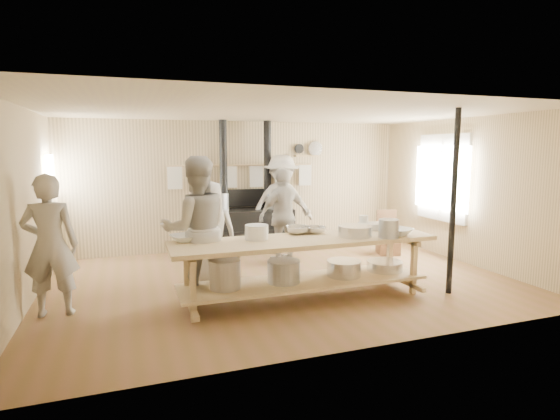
{
  "coord_description": "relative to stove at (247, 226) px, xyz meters",
  "views": [
    {
      "loc": [
        -2.22,
        -6.24,
        2.05
      ],
      "look_at": [
        0.03,
        0.2,
        1.09
      ],
      "focal_mm": 28.0,
      "sensor_mm": 36.0,
      "label": 1
    }
  ],
  "objects": [
    {
      "name": "cook_center",
      "position": [
        -1.06,
        -1.89,
        0.27
      ],
      "size": [
        0.81,
        0.56,
        1.58
      ],
      "primitive_type": "imported",
      "rotation": [
        0.0,
        0.0,
        3.07
      ],
      "color": "#A8A095",
      "rests_on": "ground"
    },
    {
      "name": "bowl_white_a",
      "position": [
        -1.54,
        -2.69,
        0.37
      ],
      "size": [
        0.45,
        0.45,
        0.09
      ],
      "primitive_type": "imported",
      "rotation": [
        0.0,
        0.0,
        0.25
      ],
      "color": "white",
      "rests_on": "prep_table"
    },
    {
      "name": "bucket_galv",
      "position": [
        1.1,
        -3.35,
        0.45
      ],
      "size": [
        0.31,
        0.31,
        0.25
      ],
      "primitive_type": "cylinder",
      "rotation": [
        0.0,
        0.0,
        -0.17
      ],
      "color": "gray",
      "rests_on": "prep_table"
    },
    {
      "name": "stove",
      "position": [
        0.0,
        0.0,
        0.0
      ],
      "size": [
        1.9,
        0.75,
        2.6
      ],
      "color": "black",
      "rests_on": "ground"
    },
    {
      "name": "towel_rail",
      "position": [
        0.01,
        0.28,
        1.04
      ],
      "size": [
        3.0,
        0.04,
        0.47
      ],
      "color": "tan",
      "rests_on": "ground"
    },
    {
      "name": "cook_left",
      "position": [
        -1.37,
        -2.56,
        0.46
      ],
      "size": [
        0.95,
        0.74,
        1.96
      ],
      "primitive_type": "imported",
      "rotation": [
        0.0,
        0.0,
        3.14
      ],
      "color": "#A8A095",
      "rests_on": "ground"
    },
    {
      "name": "prep_table",
      "position": [
        -0.0,
        -3.02,
        -0.0
      ],
      "size": [
        3.6,
        0.9,
        0.85
      ],
      "color": "tan",
      "rests_on": "ground"
    },
    {
      "name": "window_right",
      "position": [
        3.48,
        -1.52,
        0.98
      ],
      "size": [
        0.09,
        1.5,
        1.65
      ],
      "color": "beige",
      "rests_on": "ground"
    },
    {
      "name": "chair",
      "position": [
        2.56,
        -1.13,
        -0.27
      ],
      "size": [
        0.5,
        0.5,
        0.85
      ],
      "rotation": [
        0.0,
        0.0,
        -0.31
      ],
      "color": "brown",
      "rests_on": "ground"
    },
    {
      "name": "ground",
      "position": [
        0.01,
        -2.12,
        -0.52
      ],
      "size": [
        7.0,
        7.0,
        0.0
      ],
      "primitive_type": "plane",
      "color": "brown",
      "rests_on": "ground"
    },
    {
      "name": "cook_far_left",
      "position": [
        -3.14,
        -2.52,
        0.36
      ],
      "size": [
        0.66,
        0.45,
        1.76
      ],
      "primitive_type": "imported",
      "rotation": [
        0.0,
        0.0,
        3.09
      ],
      "color": "#A8A095",
      "rests_on": "ground"
    },
    {
      "name": "room_shell",
      "position": [
        0.01,
        -2.12,
        1.1
      ],
      "size": [
        7.0,
        7.0,
        7.0
      ],
      "color": "tan",
      "rests_on": "ground"
    },
    {
      "name": "roasting_pan",
      "position": [
        1.24,
        -2.75,
        0.38
      ],
      "size": [
        0.49,
        0.39,
        0.1
      ],
      "primitive_type": "cube",
      "rotation": [
        0.0,
        0.0,
        -0.25
      ],
      "color": "#B2B2B7",
      "rests_on": "prep_table"
    },
    {
      "name": "bowl_steel_a",
      "position": [
        0.04,
        -2.69,
        0.38
      ],
      "size": [
        0.49,
        0.49,
        0.11
      ],
      "primitive_type": "imported",
      "rotation": [
        0.0,
        0.0,
        0.87
      ],
      "color": "silver",
      "rests_on": "prep_table"
    },
    {
      "name": "left_opening",
      "position": [
        -3.44,
        -0.12,
        1.08
      ],
      "size": [
        0.0,
        0.9,
        0.9
      ],
      "color": "white",
      "rests_on": "ground"
    },
    {
      "name": "mixing_bowl_large",
      "position": [
        0.72,
        -3.11,
        0.4
      ],
      "size": [
        0.61,
        0.61,
        0.15
      ],
      "primitive_type": "cylinder",
      "rotation": [
        0.0,
        0.0,
        0.39
      ],
      "color": "silver",
      "rests_on": "prep_table"
    },
    {
      "name": "support_post",
      "position": [
        2.06,
        -3.47,
        0.78
      ],
      "size": [
        0.08,
        0.08,
        2.6
      ],
      "primitive_type": "cylinder",
      "color": "black",
      "rests_on": "ground"
    },
    {
      "name": "pitcher",
      "position": [
        1.1,
        -2.69,
        0.43
      ],
      "size": [
        0.15,
        0.15,
        0.21
      ],
      "primitive_type": "cylinder",
      "rotation": [
        0.0,
        0.0,
        0.16
      ],
      "color": "white",
      "rests_on": "prep_table"
    },
    {
      "name": "cook_by_window",
      "position": [
        0.69,
        -0.17,
        0.44
      ],
      "size": [
        1.32,
        0.86,
        1.93
      ],
      "primitive_type": "imported",
      "rotation": [
        0.0,
        0.0,
        -0.12
      ],
      "color": "#A8A095",
      "rests_on": "ground"
    },
    {
      "name": "bowl_white_b",
      "position": [
        1.32,
        -3.23,
        0.38
      ],
      "size": [
        0.54,
        0.54,
        0.1
      ],
      "primitive_type": "imported",
      "rotation": [
        0.0,
        0.0,
        2.02
      ],
      "color": "white",
      "rests_on": "prep_table"
    },
    {
      "name": "deep_bowl_enamel",
      "position": [
        -0.62,
        -2.87,
        0.43
      ],
      "size": [
        0.4,
        0.4,
        0.2
      ],
      "primitive_type": "cylinder",
      "rotation": [
        0.0,
        0.0,
        0.34
      ],
      "color": "white",
      "rests_on": "prep_table"
    },
    {
      "name": "back_wall_shelf",
      "position": [
        1.47,
        0.32,
        1.48
      ],
      "size": [
        0.63,
        0.14,
        0.32
      ],
      "color": "tan",
      "rests_on": "ground"
    },
    {
      "name": "bowl_steel_b",
      "position": [
        0.29,
        -2.73,
        0.38
      ],
      "size": [
        0.34,
        0.34,
        0.09
      ],
      "primitive_type": "imported",
      "rotation": [
        0.0,
        0.0,
        3.3
      ],
      "color": "silver",
      "rests_on": "prep_table"
    },
    {
      "name": "cook_right",
      "position": [
        0.4,
        -1.09,
        0.34
      ],
      "size": [
        1.08,
        0.67,
        1.72
      ],
      "primitive_type": "imported",
      "rotation": [
        0.0,
        0.0,
        3.4
      ],
      "color": "#A8A095",
      "rests_on": "ground"
    }
  ]
}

